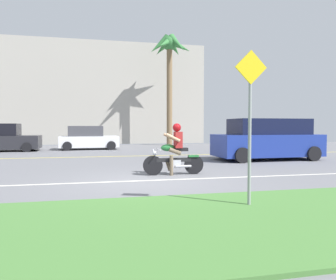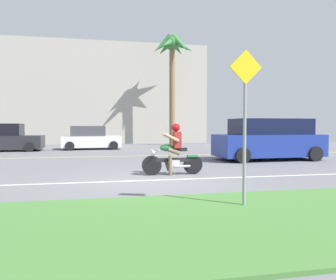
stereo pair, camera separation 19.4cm
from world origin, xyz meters
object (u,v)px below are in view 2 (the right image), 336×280
at_px(parked_car_0, 3,138).
at_px(parked_car_1, 91,138).
at_px(palm_tree_0, 172,55).
at_px(suv_nearby, 269,140).
at_px(street_sign, 245,113).
at_px(motorcyclist, 173,153).

relative_size(parked_car_0, parked_car_1, 1.18).
bearing_deg(palm_tree_0, suv_nearby, -81.26).
bearing_deg(parked_car_0, suv_nearby, -31.15).
distance_m(parked_car_0, street_sign, 17.87).
bearing_deg(palm_tree_0, parked_car_0, -161.31).
xyz_separation_m(motorcyclist, suv_nearby, (5.17, 3.50, 0.22)).
height_order(parked_car_1, palm_tree_0, palm_tree_0).
bearing_deg(street_sign, parked_car_0, 117.90).
bearing_deg(suv_nearby, parked_car_0, 148.85).
height_order(parked_car_1, street_sign, street_sign).
xyz_separation_m(motorcyclist, parked_car_1, (-2.83, 11.98, 0.03)).
relative_size(parked_car_1, street_sign, 1.31).
xyz_separation_m(palm_tree_0, street_sign, (-2.99, -19.61, -5.30)).
height_order(suv_nearby, street_sign, street_sign).
height_order(motorcyclist, suv_nearby, suv_nearby).
distance_m(suv_nearby, parked_car_0, 15.36).
xyz_separation_m(parked_car_1, street_sign, (3.20, -16.30, 1.04)).
xyz_separation_m(suv_nearby, parked_car_0, (-13.15, 7.95, -0.12)).
height_order(suv_nearby, palm_tree_0, palm_tree_0).
distance_m(motorcyclist, parked_car_1, 12.31).
height_order(suv_nearby, parked_car_1, suv_nearby).
bearing_deg(parked_car_1, motorcyclist, -76.72).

